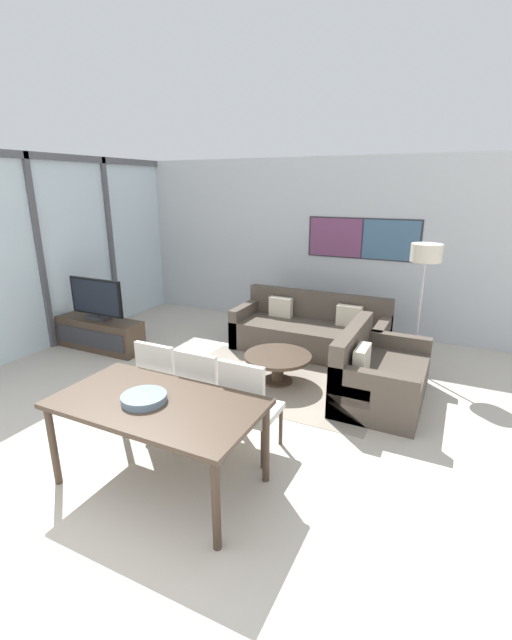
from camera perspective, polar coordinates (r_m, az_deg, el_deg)
ground_plane at (r=3.46m, az=-25.65°, el=-27.54°), size 24.00×24.00×0.00m
wall_back at (r=7.32m, az=9.11°, el=9.81°), size 7.77×0.09×2.80m
window_wall_left at (r=6.95m, az=-27.15°, el=8.79°), size 0.07×5.59×2.80m
area_rug at (r=5.43m, az=2.88°, el=-8.19°), size 2.51×1.61×0.01m
tv_console at (r=6.81m, az=-20.06°, el=-1.77°), size 1.38×0.42×0.47m
television at (r=6.66m, az=-20.52°, el=2.55°), size 0.95×0.20×0.61m
sofa_main at (r=6.41m, az=7.32°, el=-1.61°), size 2.22×0.90×0.83m
sofa_side at (r=5.11m, az=15.61°, el=-7.25°), size 0.90×1.40×0.83m
coffee_table at (r=5.32m, az=2.92°, el=-5.57°), size 0.83×0.83×0.36m
dining_table at (r=3.52m, az=-13.03°, el=-11.56°), size 1.65×0.90×0.75m
dining_chair_left at (r=4.33m, az=-12.14°, el=-8.10°), size 0.46×0.46×0.95m
dining_chair_centre at (r=4.07m, az=-6.95°, el=-9.58°), size 0.46×0.46×0.95m
dining_chair_right at (r=3.84m, az=-1.10°, el=-11.20°), size 0.46×0.46×0.95m
fruit_bowl at (r=3.49m, az=-14.71°, el=-9.99°), size 0.35×0.35×0.06m
floor_lamp at (r=5.71m, az=21.63°, el=7.16°), size 0.37×0.37×1.68m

